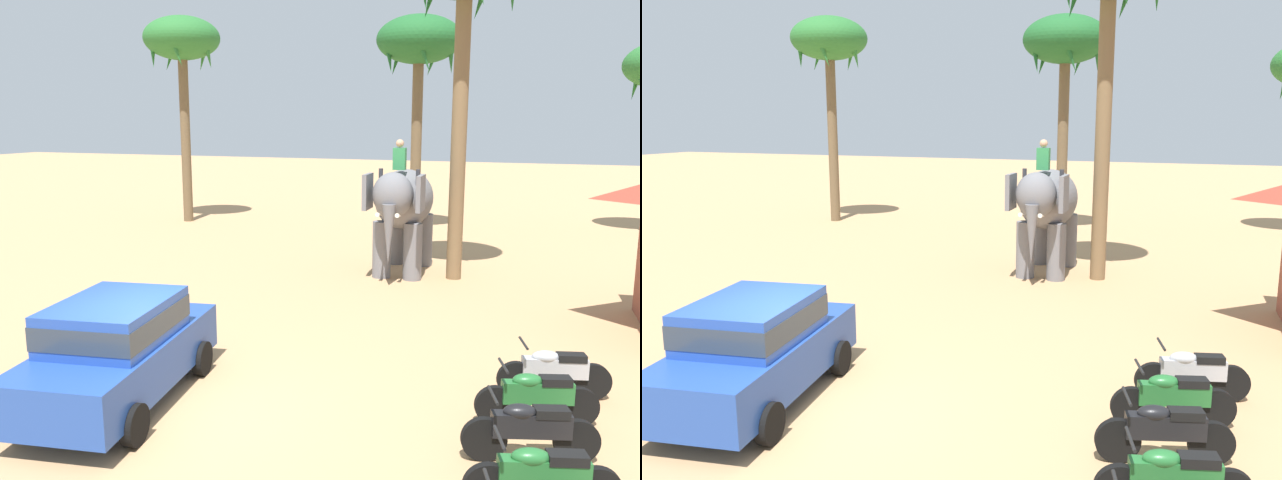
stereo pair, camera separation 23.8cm
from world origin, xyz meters
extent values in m
plane|color=tan|center=(0.00, 0.00, 0.00)|extent=(120.00, 120.00, 0.00)
cube|color=#23479E|center=(-0.88, 0.08, 0.68)|extent=(2.35, 4.32, 0.76)
cube|color=#23479E|center=(-0.87, -0.02, 1.38)|extent=(1.88, 2.33, 0.64)
cube|color=#2D3842|center=(-0.87, -0.02, 1.38)|extent=(1.91, 2.35, 0.35)
cylinder|color=black|center=(-1.93, 1.19, 0.30)|extent=(0.28, 0.62, 0.60)
cylinder|color=black|center=(-0.25, 1.47, 0.30)|extent=(0.28, 0.62, 0.60)
cylinder|color=black|center=(-1.51, -1.31, 0.30)|extent=(0.28, 0.62, 0.60)
cylinder|color=black|center=(0.16, -1.03, 0.30)|extent=(0.28, 0.62, 0.60)
ellipsoid|color=slate|center=(1.28, 10.39, 2.15)|extent=(1.70, 3.15, 1.70)
cylinder|color=slate|center=(1.75, 9.47, 0.80)|extent=(0.52, 0.52, 1.60)
cylinder|color=slate|center=(0.87, 9.45, 0.80)|extent=(0.52, 0.52, 1.60)
cylinder|color=slate|center=(1.69, 11.33, 0.80)|extent=(0.52, 0.52, 1.60)
cylinder|color=slate|center=(0.81, 11.31, 0.80)|extent=(0.52, 0.52, 1.60)
ellipsoid|color=slate|center=(1.33, 8.76, 2.45)|extent=(1.13, 1.03, 1.20)
cube|color=slate|center=(2.05, 8.89, 2.50)|extent=(0.15, 0.80, 0.96)
cube|color=slate|center=(0.61, 8.84, 2.50)|extent=(0.15, 0.80, 0.96)
cone|color=slate|center=(1.34, 8.31, 1.45)|extent=(0.37, 0.37, 1.60)
cone|color=beige|center=(1.60, 8.37, 1.95)|extent=(0.14, 0.57, 0.21)
cone|color=beige|center=(1.08, 8.36, 1.95)|extent=(0.14, 0.57, 0.21)
cube|color=#338C4C|center=(1.30, 9.54, 3.35)|extent=(0.35, 0.25, 0.60)
sphere|color=tan|center=(1.30, 9.54, 3.77)|extent=(0.22, 0.22, 0.22)
cylinder|color=#333338|center=(1.82, 9.55, 2.80)|extent=(0.12, 0.12, 0.55)
cylinder|color=#333338|center=(0.78, 9.52, 2.80)|extent=(0.12, 0.12, 0.55)
cube|color=#23662D|center=(5.47, -0.74, 0.52)|extent=(1.03, 0.48, 0.32)
ellipsoid|color=#23662D|center=(5.33, -0.79, 0.70)|extent=(0.49, 0.36, 0.20)
cube|color=black|center=(5.71, -0.67, 0.70)|extent=(0.48, 0.34, 0.12)
cylinder|color=black|center=(4.98, -0.89, 0.92)|extent=(0.19, 0.54, 0.04)
cylinder|color=black|center=(4.72, 0.23, 0.30)|extent=(0.60, 0.27, 0.60)
cylinder|color=black|center=(5.86, 0.58, 0.30)|extent=(0.60, 0.27, 0.60)
cube|color=black|center=(5.29, 0.41, 0.52)|extent=(1.03, 0.49, 0.32)
ellipsoid|color=black|center=(5.15, 0.36, 0.70)|extent=(0.49, 0.36, 0.20)
cube|color=black|center=(5.53, 0.48, 0.70)|extent=(0.49, 0.34, 0.12)
cylinder|color=black|center=(4.80, 0.25, 0.92)|extent=(0.20, 0.54, 0.04)
cylinder|color=black|center=(4.76, 1.32, 0.30)|extent=(0.60, 0.28, 0.60)
cylinder|color=black|center=(5.90, 1.68, 0.30)|extent=(0.60, 0.28, 0.60)
cube|color=#23662D|center=(5.33, 1.50, 0.52)|extent=(1.03, 0.50, 0.32)
ellipsoid|color=#23662D|center=(5.19, 1.45, 0.70)|extent=(0.49, 0.36, 0.20)
cube|color=black|center=(5.57, 1.58, 0.70)|extent=(0.49, 0.34, 0.12)
cylinder|color=black|center=(4.85, 1.34, 0.92)|extent=(0.21, 0.54, 0.04)
cylinder|color=black|center=(4.98, 2.42, 0.30)|extent=(0.60, 0.26, 0.60)
cylinder|color=black|center=(6.13, 2.74, 0.30)|extent=(0.60, 0.26, 0.60)
cube|color=#ADADB2|center=(5.56, 2.58, 0.52)|extent=(1.04, 0.47, 0.32)
ellipsoid|color=#ADADB2|center=(5.41, 2.54, 0.70)|extent=(0.49, 0.35, 0.20)
cube|color=black|center=(5.80, 2.65, 0.70)|extent=(0.48, 0.33, 0.12)
cylinder|color=black|center=(5.07, 2.44, 0.92)|extent=(0.19, 0.54, 0.04)
cylinder|color=brown|center=(-9.74, 16.41, 3.77)|extent=(0.41, 0.41, 7.54)
ellipsoid|color=#286B2D|center=(-9.74, 16.41, 7.74)|extent=(3.20, 3.20, 1.80)
cone|color=#286B2D|center=(-8.54, 16.41, 7.24)|extent=(0.40, 0.92, 1.64)
cone|color=#286B2D|center=(-9.37, 17.55, 7.24)|extent=(0.91, 0.57, 1.67)
cone|color=#286B2D|center=(-10.71, 17.11, 7.24)|extent=(0.73, 0.83, 1.69)
cone|color=#286B2D|center=(-10.71, 15.70, 7.24)|extent=(0.73, 0.83, 1.69)
cone|color=#286B2D|center=(-9.37, 15.27, 7.24)|extent=(0.91, 0.57, 1.67)
cone|color=#286B2D|center=(8.01, 20.16, 5.88)|extent=(0.73, 0.83, 1.69)
cylinder|color=brown|center=(2.82, 10.02, 4.10)|extent=(0.42, 0.42, 8.21)
cylinder|color=brown|center=(0.20, 16.91, 3.57)|extent=(0.41, 0.41, 7.15)
ellipsoid|color=#1E5B28|center=(0.20, 16.91, 7.35)|extent=(3.20, 3.20, 1.80)
cone|color=#1E5B28|center=(1.40, 16.91, 6.85)|extent=(0.40, 0.92, 1.64)
cone|color=#1E5B28|center=(0.57, 18.05, 6.85)|extent=(0.91, 0.57, 1.67)
cone|color=#1E5B28|center=(-0.77, 17.62, 6.85)|extent=(0.73, 0.83, 1.69)
cone|color=#1E5B28|center=(-0.77, 16.20, 6.85)|extent=(0.73, 0.83, 1.69)
cone|color=#1E5B28|center=(0.57, 15.77, 6.85)|extent=(0.91, 0.57, 1.67)
camera|label=1|loc=(5.41, -7.86, 4.45)|focal=36.16mm
camera|label=2|loc=(5.63, -7.77, 4.45)|focal=36.16mm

